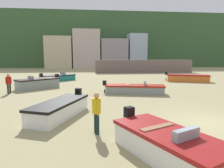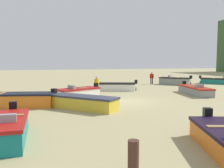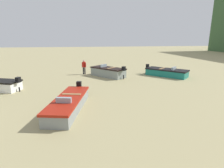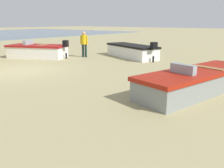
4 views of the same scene
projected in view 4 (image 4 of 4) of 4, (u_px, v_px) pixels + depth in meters
ground_plane at (22, 71)px, 11.01m from camera, size 160.00×160.00×0.00m
boat_grey_0 at (197, 81)px, 7.56m from camera, size 5.08×2.45×1.05m
boat_white_4 at (132, 51)px, 14.96m from camera, size 2.76×4.34×1.12m
boat_white_9 at (38, 51)px, 14.85m from camera, size 2.94×3.94×1.13m
beach_walker_foreground at (84, 42)px, 14.97m from camera, size 0.43×0.53×1.62m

